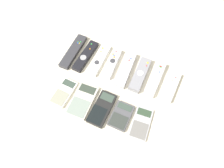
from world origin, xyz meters
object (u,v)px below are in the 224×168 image
at_px(remote_1, 86,56).
at_px(calculator_0, 64,92).
at_px(remote_0, 73,51).
at_px(remote_4, 125,70).
at_px(remote_3, 112,63).
at_px(calculator_3, 121,116).
at_px(remote_7, 170,86).
at_px(calculator_4, 141,123).
at_px(remote_6, 155,79).
at_px(remote_5, 140,75).
at_px(calculator_1, 82,100).
at_px(remote_2, 99,60).
at_px(calculator_2, 102,108).

distance_m(remote_1, calculator_0, 0.21).
xyz_separation_m(remote_0, remote_1, (0.07, -0.00, 0.00)).
distance_m(remote_0, remote_4, 0.27).
height_order(remote_3, calculator_0, remote_3).
bearing_deg(remote_4, calculator_3, -75.34).
height_order(remote_7, calculator_3, remote_7).
bearing_deg(calculator_3, calculator_4, 3.78).
distance_m(remote_1, remote_4, 0.20).
bearing_deg(remote_4, remote_6, -0.39).
bearing_deg(remote_1, remote_3, 7.92).
bearing_deg(remote_5, remote_3, 177.26).
bearing_deg(remote_6, calculator_3, -107.32).
xyz_separation_m(remote_4, calculator_4, (0.15, -0.21, -0.01)).
distance_m(remote_3, remote_7, 0.28).
relative_size(remote_6, calculator_0, 1.33).
height_order(remote_0, remote_1, remote_1).
relative_size(calculator_0, calculator_1, 0.84).
distance_m(remote_4, remote_5, 0.07).
height_order(remote_0, remote_2, remote_0).
bearing_deg(remote_3, calculator_2, -80.33).
bearing_deg(remote_1, calculator_0, -86.95).
height_order(remote_0, remote_5, remote_5).
distance_m(remote_1, remote_3, 0.13).
xyz_separation_m(calculator_0, calculator_4, (0.36, 0.00, -0.00)).
distance_m(remote_0, remote_7, 0.48).
xyz_separation_m(remote_4, remote_5, (0.07, 0.00, 0.00)).
bearing_deg(remote_1, calculator_4, -26.67).
relative_size(calculator_2, calculator_4, 1.12).
xyz_separation_m(remote_2, calculator_4, (0.29, -0.21, -0.00)).
relative_size(remote_2, calculator_4, 1.27).
xyz_separation_m(remote_2, calculator_3, (0.20, -0.22, -0.00)).
relative_size(remote_0, calculator_3, 1.72).
bearing_deg(calculator_0, remote_4, 49.20).
bearing_deg(remote_6, remote_0, -177.52).
relative_size(remote_0, calculator_0, 1.49).
xyz_separation_m(remote_0, calculator_3, (0.33, -0.21, -0.00)).
bearing_deg(remote_2, remote_6, 0.65).
height_order(calculator_1, calculator_3, calculator_3).
bearing_deg(remote_5, calculator_2, -112.91).
xyz_separation_m(remote_4, calculator_3, (0.07, -0.21, -0.00)).
relative_size(remote_2, calculator_2, 1.14).
xyz_separation_m(remote_3, remote_6, (0.21, -0.00, 0.00)).
bearing_deg(calculator_4, remote_1, 145.74).
relative_size(calculator_2, calculator_3, 1.34).
height_order(remote_5, calculator_0, remote_5).
xyz_separation_m(remote_6, calculator_1, (-0.25, -0.22, -0.01)).
xyz_separation_m(remote_0, calculator_4, (0.42, -0.21, -0.00)).
distance_m(remote_0, calculator_3, 0.40).
bearing_deg(remote_5, remote_0, -179.67).
xyz_separation_m(calculator_0, calculator_1, (0.09, -0.00, -0.00)).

